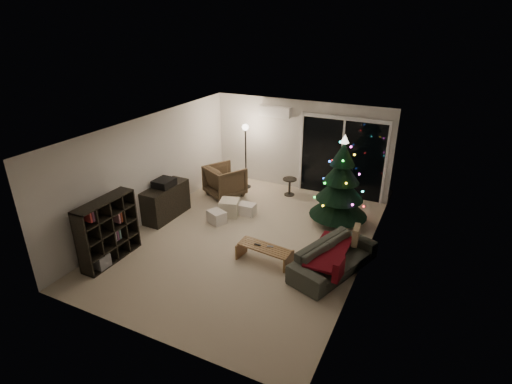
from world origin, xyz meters
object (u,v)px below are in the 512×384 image
at_px(sofa, 334,258).
at_px(coffee_table, 264,254).
at_px(media_cabinet, 166,202).
at_px(bookshelf, 102,229).
at_px(christmas_tree, 341,181).
at_px(armchair, 225,181).

bearing_deg(sofa, coffee_table, 122.45).
distance_m(media_cabinet, sofa, 4.32).
distance_m(bookshelf, christmas_tree, 5.20).
height_order(media_cabinet, sofa, media_cabinet).
bearing_deg(media_cabinet, coffee_table, -13.34).
relative_size(sofa, christmas_tree, 0.89).
xyz_separation_m(armchair, christmas_tree, (3.22, -0.29, 0.67)).
height_order(bookshelf, armchair, bookshelf).
bearing_deg(christmas_tree, bookshelf, -138.16).
xyz_separation_m(sofa, christmas_tree, (-0.44, 1.90, 0.80)).
bearing_deg(armchair, media_cabinet, 97.75).
relative_size(armchair, christmas_tree, 0.43).
bearing_deg(sofa, armchair, 78.55).
xyz_separation_m(bookshelf, media_cabinet, (0.00, 2.00, -0.26)).
bearing_deg(media_cabinet, sofa, -5.11).
distance_m(armchair, christmas_tree, 3.30).
relative_size(bookshelf, media_cabinet, 1.02).
xyz_separation_m(bookshelf, sofa, (4.30, 1.56, -0.38)).
distance_m(coffee_table, christmas_tree, 2.54).
height_order(bookshelf, media_cabinet, bookshelf).
distance_m(media_cabinet, christmas_tree, 4.18).
distance_m(bookshelf, armchair, 3.81).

